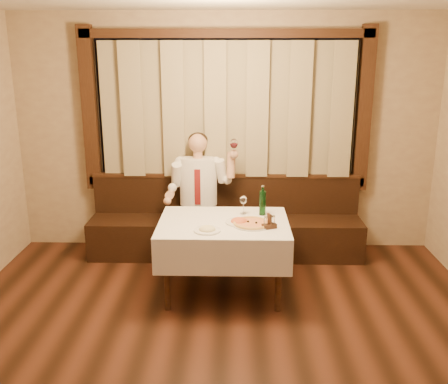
{
  "coord_description": "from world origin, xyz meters",
  "views": [
    {
      "loc": [
        0.11,
        -2.9,
        2.38
      ],
      "look_at": [
        0.0,
        1.9,
        1.0
      ],
      "focal_mm": 40.0,
      "sensor_mm": 36.0,
      "label": 1
    }
  ],
  "objects_px": {
    "green_bottle": "(263,202)",
    "dining_table": "(224,232)",
    "cruet_caddy": "(269,223)",
    "pasta_red": "(239,219)",
    "seated_man": "(199,187)",
    "pizza": "(252,223)",
    "pasta_cream": "(207,228)",
    "banquette": "(226,228)"
  },
  "relations": [
    {
      "from": "green_bottle",
      "to": "dining_table",
      "type": "bearing_deg",
      "value": -150.73
    },
    {
      "from": "dining_table",
      "to": "cruet_caddy",
      "type": "xyz_separation_m",
      "value": [
        0.43,
        -0.18,
        0.16
      ]
    },
    {
      "from": "pasta_red",
      "to": "seated_man",
      "type": "distance_m",
      "value": 1.08
    },
    {
      "from": "pasta_red",
      "to": "seated_man",
      "type": "xyz_separation_m",
      "value": [
        -0.46,
        0.97,
        0.05
      ]
    },
    {
      "from": "green_bottle",
      "to": "seated_man",
      "type": "bearing_deg",
      "value": 134.46
    },
    {
      "from": "pizza",
      "to": "pasta_cream",
      "type": "height_order",
      "value": "pasta_cream"
    },
    {
      "from": "pizza",
      "to": "cruet_caddy",
      "type": "xyz_separation_m",
      "value": [
        0.16,
        -0.08,
        0.03
      ]
    },
    {
      "from": "cruet_caddy",
      "to": "seated_man",
      "type": "height_order",
      "value": "seated_man"
    },
    {
      "from": "pizza",
      "to": "cruet_caddy",
      "type": "distance_m",
      "value": 0.19
    },
    {
      "from": "banquette",
      "to": "cruet_caddy",
      "type": "xyz_separation_m",
      "value": [
        0.43,
        -1.2,
        0.5
      ]
    },
    {
      "from": "cruet_caddy",
      "to": "seated_man",
      "type": "bearing_deg",
      "value": 100.31
    },
    {
      "from": "pasta_cream",
      "to": "banquette",
      "type": "bearing_deg",
      "value": 83.62
    },
    {
      "from": "dining_table",
      "to": "seated_man",
      "type": "relative_size",
      "value": 0.87
    },
    {
      "from": "seated_man",
      "to": "pizza",
      "type": "bearing_deg",
      "value": -60.46
    },
    {
      "from": "banquette",
      "to": "pizza",
      "type": "height_order",
      "value": "banquette"
    },
    {
      "from": "dining_table",
      "to": "pasta_red",
      "type": "xyz_separation_m",
      "value": [
        0.15,
        -0.04,
        0.14
      ]
    },
    {
      "from": "dining_table",
      "to": "green_bottle",
      "type": "relative_size",
      "value": 4.13
    },
    {
      "from": "banquette",
      "to": "dining_table",
      "type": "bearing_deg",
      "value": -90.0
    },
    {
      "from": "pasta_cream",
      "to": "green_bottle",
      "type": "distance_m",
      "value": 0.73
    },
    {
      "from": "dining_table",
      "to": "pizza",
      "type": "height_order",
      "value": "pizza"
    },
    {
      "from": "pasta_cream",
      "to": "cruet_caddy",
      "type": "height_order",
      "value": "cruet_caddy"
    },
    {
      "from": "dining_table",
      "to": "pasta_cream",
      "type": "xyz_separation_m",
      "value": [
        -0.14,
        -0.27,
        0.14
      ]
    },
    {
      "from": "pizza",
      "to": "seated_man",
      "type": "relative_size",
      "value": 0.25
    },
    {
      "from": "dining_table",
      "to": "pasta_cream",
      "type": "relative_size",
      "value": 5.01
    },
    {
      "from": "pasta_cream",
      "to": "cruet_caddy",
      "type": "bearing_deg",
      "value": 8.86
    },
    {
      "from": "pizza",
      "to": "cruet_caddy",
      "type": "height_order",
      "value": "cruet_caddy"
    },
    {
      "from": "banquette",
      "to": "green_bottle",
      "type": "height_order",
      "value": "green_bottle"
    },
    {
      "from": "pasta_red",
      "to": "pasta_cream",
      "type": "height_order",
      "value": "pasta_red"
    },
    {
      "from": "banquette",
      "to": "pizza",
      "type": "relative_size",
      "value": 8.59
    },
    {
      "from": "pizza",
      "to": "green_bottle",
      "type": "bearing_deg",
      "value": 69.35
    },
    {
      "from": "dining_table",
      "to": "green_bottle",
      "type": "height_order",
      "value": "green_bottle"
    },
    {
      "from": "pizza",
      "to": "green_bottle",
      "type": "relative_size",
      "value": 1.21
    },
    {
      "from": "dining_table",
      "to": "pasta_cream",
      "type": "height_order",
      "value": "pasta_cream"
    },
    {
      "from": "pasta_red",
      "to": "cruet_caddy",
      "type": "bearing_deg",
      "value": -26.37
    },
    {
      "from": "banquette",
      "to": "seated_man",
      "type": "relative_size",
      "value": 2.19
    },
    {
      "from": "pasta_red",
      "to": "green_bottle",
      "type": "bearing_deg",
      "value": 47.17
    },
    {
      "from": "banquette",
      "to": "pasta_cream",
      "type": "relative_size",
      "value": 12.62
    },
    {
      "from": "pizza",
      "to": "dining_table",
      "type": "bearing_deg",
      "value": 160.62
    },
    {
      "from": "banquette",
      "to": "pizza",
      "type": "xyz_separation_m",
      "value": [
        0.27,
        -1.12,
        0.46
      ]
    },
    {
      "from": "cruet_caddy",
      "to": "seated_man",
      "type": "relative_size",
      "value": 0.1
    },
    {
      "from": "green_bottle",
      "to": "seated_man",
      "type": "distance_m",
      "value": 1.0
    },
    {
      "from": "green_bottle",
      "to": "cruet_caddy",
      "type": "xyz_separation_m",
      "value": [
        0.04,
        -0.4,
        -0.08
      ]
    }
  ]
}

